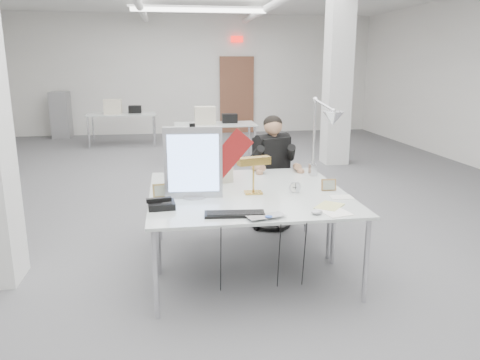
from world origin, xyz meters
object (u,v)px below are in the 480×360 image
at_px(monitor, 193,163).
at_px(bankers_lamp, 253,174).
at_px(desk_main, 256,207).
at_px(seated_person, 273,154).
at_px(laptop, 269,219).
at_px(office_chair, 271,186).
at_px(beige_monitor, 210,164).
at_px(architect_lamp, 322,135).
at_px(desk_phone, 162,205).

bearing_deg(monitor, bankers_lamp, 8.46).
bearing_deg(bankers_lamp, desk_main, -111.08).
relative_size(desk_main, bankers_lamp, 4.93).
xyz_separation_m(seated_person, laptop, (-0.45, -1.90, -0.13)).
xyz_separation_m(office_chair, bankers_lamp, (-0.43, -1.19, 0.44)).
bearing_deg(office_chair, seated_person, -113.90).
distance_m(bankers_lamp, beige_monitor, 0.64).
relative_size(office_chair, beige_monitor, 2.76).
xyz_separation_m(seated_person, beige_monitor, (-0.78, -0.60, 0.03)).
height_order(office_chair, architect_lamp, architect_lamp).
xyz_separation_m(laptop, architect_lamp, (0.77, 1.12, 0.46)).
height_order(desk_main, office_chair, office_chair).
bearing_deg(desk_phone, beige_monitor, 56.09).
bearing_deg(laptop, architect_lamp, 40.01).
distance_m(desk_main, seated_person, 1.59).
bearing_deg(bankers_lamp, architect_lamp, 11.28).
distance_m(office_chair, seated_person, 0.40).
height_order(desk_main, seated_person, seated_person).
bearing_deg(desk_main, seated_person, 72.54).
relative_size(monitor, desk_phone, 2.93).
bearing_deg(desk_main, laptop, -85.77).
relative_size(laptop, architect_lamp, 0.32).
bearing_deg(laptop, desk_main, 78.79).
xyz_separation_m(seated_person, monitor, (-0.98, -1.19, 0.17)).
bearing_deg(beige_monitor, monitor, -125.48).
relative_size(seated_person, architect_lamp, 0.96).
height_order(seated_person, desk_phone, seated_person).
distance_m(bankers_lamp, architect_lamp, 0.88).
bearing_deg(office_chair, beige_monitor, -164.00).
bearing_deg(laptop, desk_phone, 136.78).
bearing_deg(architect_lamp, office_chair, 109.60).
height_order(office_chair, beige_monitor, beige_monitor).
height_order(monitor, desk_phone, monitor).
height_order(laptop, bankers_lamp, bankers_lamp).
height_order(bankers_lamp, architect_lamp, architect_lamp).
bearing_deg(beige_monitor, bankers_lamp, -73.89).
height_order(office_chair, desk_phone, office_chair).
xyz_separation_m(office_chair, laptop, (-0.45, -1.95, 0.27)).
bearing_deg(bankers_lamp, office_chair, 55.87).
bearing_deg(seated_person, laptop, -127.12).
height_order(seated_person, monitor, monitor).
height_order(seated_person, architect_lamp, architect_lamp).
distance_m(desk_main, laptop, 0.39).
height_order(monitor, laptop, monitor).
xyz_separation_m(desk_phone, architect_lamp, (1.58, 0.69, 0.44)).
xyz_separation_m(seated_person, architect_lamp, (0.32, -0.78, 0.33)).
relative_size(desk_main, desk_phone, 8.34).
bearing_deg(beige_monitor, laptop, -92.41).
xyz_separation_m(desk_main, office_chair, (0.47, 1.56, -0.24)).
bearing_deg(desk_main, beige_monitor, 108.58).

